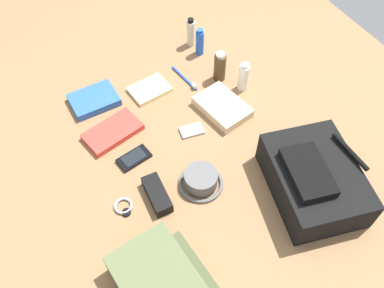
{
  "coord_description": "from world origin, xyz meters",
  "views": [
    {
      "loc": [
        0.75,
        -0.4,
        1.17
      ],
      "look_at": [
        0.0,
        0.0,
        0.04
      ],
      "focal_mm": 38.26,
      "sensor_mm": 36.0,
      "label": 1
    }
  ],
  "objects_px": {
    "sunglasses_case": "(157,194)",
    "bucket_hat": "(201,180)",
    "toiletry_pouch": "(159,281)",
    "lotion_bottle": "(191,33)",
    "media_player": "(192,131)",
    "cell_phone": "(134,158)",
    "cologne_bottle": "(220,67)",
    "folded_towel": "(222,107)",
    "wristwatch": "(124,207)",
    "deodorant_spray": "(200,42)",
    "paperback_novel": "(94,100)",
    "notepad": "(149,89)",
    "toothbrush": "(186,79)",
    "backpack": "(313,179)",
    "toothpaste_tube": "(244,77)",
    "travel_guidebook": "(113,132)"
  },
  "relations": [
    {
      "from": "sunglasses_case",
      "to": "bucket_hat",
      "type": "bearing_deg",
      "value": 84.53
    },
    {
      "from": "toiletry_pouch",
      "to": "lotion_bottle",
      "type": "relative_size",
      "value": 2.08
    },
    {
      "from": "media_player",
      "to": "lotion_bottle",
      "type": "bearing_deg",
      "value": 152.33
    },
    {
      "from": "media_player",
      "to": "cell_phone",
      "type": "bearing_deg",
      "value": -86.47
    },
    {
      "from": "cologne_bottle",
      "to": "folded_towel",
      "type": "bearing_deg",
      "value": -26.53
    },
    {
      "from": "toiletry_pouch",
      "to": "cell_phone",
      "type": "distance_m",
      "value": 0.46
    },
    {
      "from": "cell_phone",
      "to": "wristwatch",
      "type": "distance_m",
      "value": 0.19
    },
    {
      "from": "deodorant_spray",
      "to": "paperback_novel",
      "type": "height_order",
      "value": "deodorant_spray"
    },
    {
      "from": "bucket_hat",
      "to": "deodorant_spray",
      "type": "distance_m",
      "value": 0.66
    },
    {
      "from": "notepad",
      "to": "folded_towel",
      "type": "xyz_separation_m",
      "value": [
        0.22,
        0.2,
        0.01
      ]
    },
    {
      "from": "notepad",
      "to": "media_player",
      "type": "bearing_deg",
      "value": 3.49
    },
    {
      "from": "paperback_novel",
      "to": "toothbrush",
      "type": "distance_m",
      "value": 0.37
    },
    {
      "from": "backpack",
      "to": "media_player",
      "type": "bearing_deg",
      "value": -150.51
    },
    {
      "from": "media_player",
      "to": "folded_towel",
      "type": "relative_size",
      "value": 0.46
    },
    {
      "from": "cologne_bottle",
      "to": "paperback_novel",
      "type": "bearing_deg",
      "value": -102.92
    },
    {
      "from": "wristwatch",
      "to": "folded_towel",
      "type": "bearing_deg",
      "value": 113.26
    },
    {
      "from": "folded_towel",
      "to": "backpack",
      "type": "bearing_deg",
      "value": 9.66
    },
    {
      "from": "media_player",
      "to": "folded_towel",
      "type": "height_order",
      "value": "folded_towel"
    },
    {
      "from": "sunglasses_case",
      "to": "paperback_novel",
      "type": "bearing_deg",
      "value": -172.96
    },
    {
      "from": "toiletry_pouch",
      "to": "deodorant_spray",
      "type": "xyz_separation_m",
      "value": [
        -0.82,
        0.58,
        0.01
      ]
    },
    {
      "from": "deodorant_spray",
      "to": "wristwatch",
      "type": "relative_size",
      "value": 1.72
    },
    {
      "from": "bucket_hat",
      "to": "paperback_novel",
      "type": "height_order",
      "value": "bucket_hat"
    },
    {
      "from": "lotion_bottle",
      "to": "paperback_novel",
      "type": "bearing_deg",
      "value": -75.3
    },
    {
      "from": "toothpaste_tube",
      "to": "media_player",
      "type": "bearing_deg",
      "value": -70.37
    },
    {
      "from": "cologne_bottle",
      "to": "notepad",
      "type": "bearing_deg",
      "value": -103.88
    },
    {
      "from": "deodorant_spray",
      "to": "travel_guidebook",
      "type": "bearing_deg",
      "value": -63.99
    },
    {
      "from": "media_player",
      "to": "cologne_bottle",
      "type": "bearing_deg",
      "value": 129.97
    },
    {
      "from": "folded_towel",
      "to": "cell_phone",
      "type": "bearing_deg",
      "value": -82.39
    },
    {
      "from": "toiletry_pouch",
      "to": "bucket_hat",
      "type": "distance_m",
      "value": 0.36
    },
    {
      "from": "toiletry_pouch",
      "to": "bucket_hat",
      "type": "bearing_deg",
      "value": 132.44
    },
    {
      "from": "toothpaste_tube",
      "to": "sunglasses_case",
      "type": "xyz_separation_m",
      "value": [
        0.29,
        -0.51,
        -0.04
      ]
    },
    {
      "from": "media_player",
      "to": "toothbrush",
      "type": "xyz_separation_m",
      "value": [
        -0.24,
        0.1,
        0.0
      ]
    },
    {
      "from": "toothpaste_tube",
      "to": "paperback_novel",
      "type": "height_order",
      "value": "toothpaste_tube"
    },
    {
      "from": "cell_phone",
      "to": "wristwatch",
      "type": "height_order",
      "value": "cell_phone"
    },
    {
      "from": "media_player",
      "to": "toothbrush",
      "type": "relative_size",
      "value": 0.56
    },
    {
      "from": "lotion_bottle",
      "to": "toothpaste_tube",
      "type": "relative_size",
      "value": 1.04
    },
    {
      "from": "backpack",
      "to": "folded_towel",
      "type": "xyz_separation_m",
      "value": [
        -0.44,
        -0.07,
        -0.05
      ]
    },
    {
      "from": "backpack",
      "to": "paperback_novel",
      "type": "xyz_separation_m",
      "value": [
        -0.7,
        -0.49,
        -0.05
      ]
    },
    {
      "from": "notepad",
      "to": "cologne_bottle",
      "type": "bearing_deg",
      "value": 68.81
    },
    {
      "from": "wristwatch",
      "to": "sunglasses_case",
      "type": "distance_m",
      "value": 0.11
    },
    {
      "from": "paperback_novel",
      "to": "travel_guidebook",
      "type": "bearing_deg",
      "value": 1.85
    },
    {
      "from": "lotion_bottle",
      "to": "deodorant_spray",
      "type": "relative_size",
      "value": 1.07
    },
    {
      "from": "backpack",
      "to": "bucket_hat",
      "type": "bearing_deg",
      "value": -121.51
    },
    {
      "from": "toiletry_pouch",
      "to": "lotion_bottle",
      "type": "distance_m",
      "value": 1.06
    },
    {
      "from": "travel_guidebook",
      "to": "folded_towel",
      "type": "distance_m",
      "value": 0.42
    },
    {
      "from": "toiletry_pouch",
      "to": "notepad",
      "type": "xyz_separation_m",
      "value": [
        -0.72,
        0.29,
        -0.04
      ]
    },
    {
      "from": "deodorant_spray",
      "to": "paperback_novel",
      "type": "bearing_deg",
      "value": -83.13
    },
    {
      "from": "cologne_bottle",
      "to": "travel_guidebook",
      "type": "height_order",
      "value": "cologne_bottle"
    },
    {
      "from": "notepad",
      "to": "folded_towel",
      "type": "height_order",
      "value": "folded_towel"
    },
    {
      "from": "cologne_bottle",
      "to": "notepad",
      "type": "relative_size",
      "value": 0.87
    }
  ]
}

